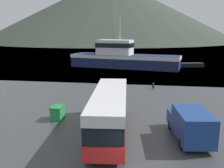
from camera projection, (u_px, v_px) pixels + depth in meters
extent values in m
plane|color=slate|center=(149.00, 43.00, 153.13)|extent=(240.00, 240.00, 0.00)
cone|color=#333D33|center=(109.00, 9.00, 201.07)|extent=(195.08, 195.08, 48.90)
cube|color=red|center=(110.00, 122.00, 19.64)|extent=(3.51, 11.16, 1.02)
cube|color=black|center=(110.00, 109.00, 19.41)|extent=(3.44, 10.94, 1.16)
cube|color=silver|center=(110.00, 97.00, 19.21)|extent=(3.51, 11.16, 0.73)
cube|color=black|center=(114.00, 93.00, 24.83)|extent=(2.21, 0.26, 1.57)
cylinder|color=black|center=(101.00, 112.00, 23.56)|extent=(0.38, 0.92, 0.90)
cylinder|color=black|center=(124.00, 112.00, 23.43)|extent=(0.38, 0.92, 0.90)
cylinder|color=black|center=(88.00, 150.00, 16.06)|extent=(0.38, 0.92, 0.90)
cylinder|color=black|center=(123.00, 151.00, 15.93)|extent=(0.38, 0.92, 0.90)
cube|color=navy|center=(192.00, 125.00, 17.82)|extent=(2.72, 4.26, 2.04)
cube|color=navy|center=(182.00, 118.00, 20.71)|extent=(2.41, 2.00, 1.12)
cube|color=black|center=(185.00, 110.00, 19.70)|extent=(1.86, 0.31, 0.72)
cylinder|color=black|center=(170.00, 125.00, 20.62)|extent=(0.31, 0.72, 0.70)
cylinder|color=black|center=(194.00, 125.00, 20.59)|extent=(0.31, 0.72, 0.70)
cylinder|color=black|center=(181.00, 144.00, 17.16)|extent=(0.31, 0.72, 0.70)
cylinder|color=black|center=(210.00, 144.00, 17.12)|extent=(0.31, 0.72, 0.70)
cube|color=#19234C|center=(125.00, 61.00, 54.53)|extent=(24.03, 10.19, 2.75)
cube|color=white|center=(125.00, 56.00, 54.31)|extent=(24.27, 10.29, 0.69)
cube|color=white|center=(115.00, 47.00, 54.65)|extent=(8.11, 5.50, 3.19)
cube|color=black|center=(115.00, 45.00, 54.55)|extent=(8.28, 5.64, 0.96)
cylinder|color=#B2B2B7|center=(120.00, 27.00, 53.38)|extent=(0.20, 0.20, 5.43)
cube|color=green|center=(58.00, 113.00, 22.84)|extent=(0.94, 1.31, 1.11)
cube|color=#227D3C|center=(57.00, 107.00, 22.71)|extent=(1.04, 1.44, 0.12)
cube|color=black|center=(190.00, 65.00, 55.55)|extent=(5.91, 3.15, 0.87)
cylinder|color=black|center=(153.00, 86.00, 35.07)|extent=(0.28, 0.28, 0.56)
sphere|color=black|center=(153.00, 84.00, 35.00)|extent=(0.32, 0.32, 0.32)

